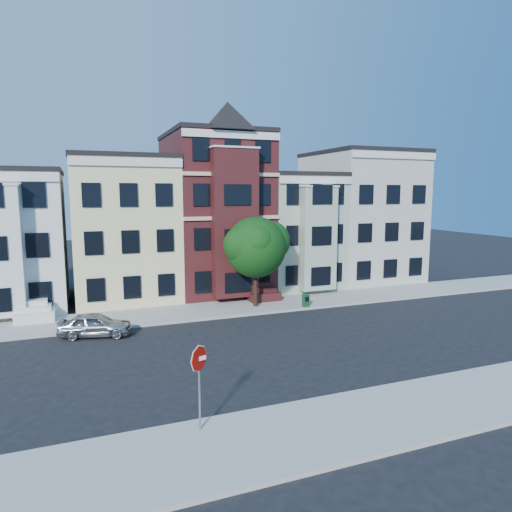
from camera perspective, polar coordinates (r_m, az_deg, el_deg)
name	(u,v)px	position (r m, az deg, el deg)	size (l,w,h in m)	color
ground	(295,345)	(23.92, 4.93, -11.00)	(120.00, 120.00, 0.00)	black
far_sidewalk	(243,307)	(30.97, -1.66, -6.41)	(60.00, 4.00, 0.15)	#9E9B93
near_sidewalk	(396,413)	(17.63, 17.12, -18.26)	(60.00, 4.00, 0.15)	#9E9B93
house_white	(1,241)	(35.26, -29.26, 1.64)	(8.00, 9.00, 9.00)	white
house_yellow	(123,230)	(35.00, -16.24, 3.13)	(7.00, 9.00, 10.00)	beige
house_brown	(215,215)	(36.23, -5.17, 5.15)	(7.00, 9.00, 12.00)	#3E1516
house_green	(289,231)	(38.65, 4.16, 3.11)	(6.00, 9.00, 9.00)	#A4B39B
house_cream	(360,218)	(42.06, 12.85, 4.69)	(8.00, 9.00, 11.00)	beige
street_tree	(256,251)	(30.23, -0.06, 0.59)	(6.42, 6.42, 7.46)	#124510
parked_car	(95,325)	(26.44, -19.45, -8.10)	(1.54, 3.83, 1.30)	#A6A9AE
newspaper_box	(306,300)	(30.85, 6.23, -5.54)	(0.39, 0.34, 0.86)	#155025
stop_sign	(199,382)	(15.20, -7.11, -15.41)	(0.88, 0.12, 3.20)	#B70800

